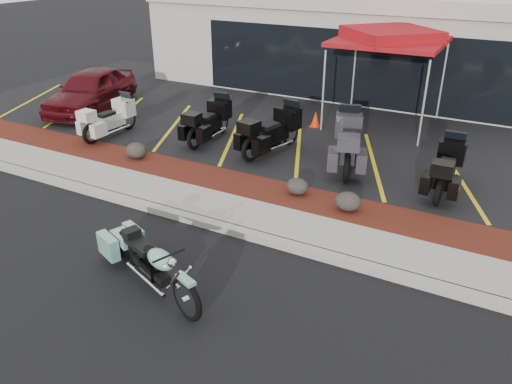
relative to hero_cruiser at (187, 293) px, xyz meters
The scene contains 18 objects.
ground 2.22m from the hero_cruiser, 126.91° to the left, with size 90.00×90.00×0.00m, color black.
curb 2.96m from the hero_cruiser, 116.29° to the left, with size 24.00×0.25×0.15m, color gray.
sidewalk 3.60m from the hero_cruiser, 111.31° to the left, with size 24.00×1.20×0.15m, color gray.
mulch_bed 4.73m from the hero_cruiser, 106.00° to the left, with size 24.00×1.20×0.16m, color #3B150D.
upper_lot 10.02m from the hero_cruiser, 97.45° to the left, with size 26.00×9.60×0.15m, color black.
dealership_building 16.32m from the hero_cruiser, 94.58° to the left, with size 18.00×8.16×4.00m.
boulder_left 6.77m from the hero_cruiser, 136.78° to the left, with size 0.60×0.50×0.42m, color black.
boulder_mid 4.66m from the hero_cruiser, 91.93° to the left, with size 0.54×0.45×0.38m, color black.
boulder_right 4.59m from the hero_cruiser, 75.65° to the left, with size 0.58×0.49×0.41m, color black.
hero_cruiser is the anchor object (origin of this frame).
touring_white 9.29m from the hero_cruiser, 136.52° to the left, with size 2.09×0.80×1.21m, color silver, non-canonical shape.
touring_black_front 8.51m from the hero_cruiser, 117.80° to the left, with size 2.21×0.85×1.29m, color black, non-canonical shape.
touring_black_mid 7.74m from the hero_cruiser, 102.46° to the left, with size 2.36×0.90×1.37m, color black, non-canonical shape.
touring_grey 7.58m from the hero_cruiser, 89.64° to the left, with size 2.49×0.95×1.45m, color #333238, non-canonical shape.
touring_black_rear 7.72m from the hero_cruiser, 68.59° to the left, with size 2.18×0.83×1.27m, color black, non-canonical shape.
parked_car 11.87m from the hero_cruiser, 141.28° to the left, with size 1.70×4.22×1.44m, color #4A0A10.
traffic_cone 9.59m from the hero_cruiser, 99.83° to the left, with size 0.30×0.30×0.49m, color red.
popup_canopy 10.99m from the hero_cruiser, 89.17° to the left, with size 4.14×4.14×3.00m.
Camera 1 is at (5.20, -6.76, 5.35)m, focal length 35.00 mm.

